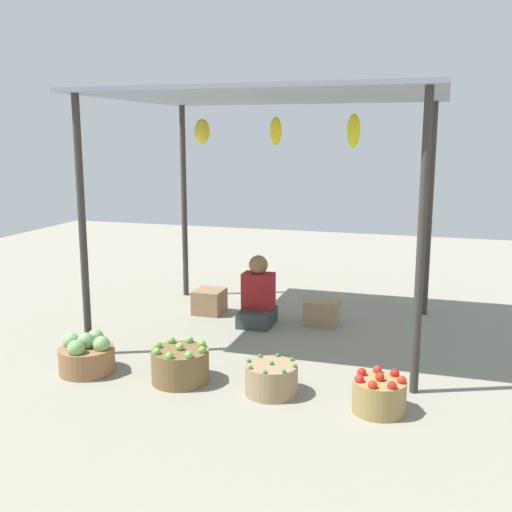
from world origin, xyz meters
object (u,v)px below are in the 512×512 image
at_px(basket_green_chilies, 271,379).
at_px(basket_red_tomatoes, 379,395).
at_px(wooden_crate_near_vendor, 322,312).
at_px(vendor_person, 258,298).
at_px(wooden_crate_stacked_rear, 209,301).
at_px(basket_green_apples, 180,365).
at_px(basket_cabbages, 87,356).

xyz_separation_m(basket_green_chilies, basket_red_tomatoes, (0.87, -0.08, 0.01)).
bearing_deg(wooden_crate_near_vendor, basket_red_tomatoes, -67.65).
bearing_deg(basket_red_tomatoes, vendor_person, 129.79).
distance_m(wooden_crate_near_vendor, wooden_crate_stacked_rear, 1.35).
bearing_deg(basket_green_apples, basket_red_tomatoes, -3.00).
bearing_deg(basket_cabbages, wooden_crate_near_vendor, 49.54).
distance_m(vendor_person, basket_red_tomatoes, 2.38).
xyz_separation_m(vendor_person, wooden_crate_stacked_rear, (-0.68, 0.25, -0.16)).
bearing_deg(wooden_crate_near_vendor, basket_green_chilies, -90.79).
bearing_deg(vendor_person, basket_cabbages, -120.21).
bearing_deg(basket_red_tomatoes, wooden_crate_near_vendor, 112.35).
relative_size(basket_red_tomatoes, wooden_crate_near_vendor, 1.09).
relative_size(vendor_person, wooden_crate_near_vendor, 2.10).
distance_m(vendor_person, wooden_crate_near_vendor, 0.73).
height_order(basket_cabbages, basket_green_apples, basket_cabbages).
xyz_separation_m(basket_cabbages, wooden_crate_near_vendor, (1.72, 2.02, -0.02)).
distance_m(vendor_person, basket_green_chilies, 1.88).
height_order(basket_green_chilies, wooden_crate_near_vendor, basket_green_chilies).
distance_m(vendor_person, basket_green_apples, 1.75).
distance_m(basket_green_apples, wooden_crate_near_vendor, 2.14).
distance_m(vendor_person, wooden_crate_stacked_rear, 0.74).
xyz_separation_m(basket_green_apples, wooden_crate_near_vendor, (0.84, 1.97, -0.02)).
bearing_deg(wooden_crate_near_vendor, basket_green_apples, -113.10).
relative_size(vendor_person, basket_green_apples, 1.59).
height_order(vendor_person, basket_green_apples, vendor_person).
xyz_separation_m(vendor_person, basket_green_apples, (-0.16, -1.74, -0.15)).
bearing_deg(basket_red_tomatoes, basket_green_apples, 177.00).
xyz_separation_m(vendor_person, basket_green_chilies, (0.65, -1.75, -0.17)).
xyz_separation_m(vendor_person, basket_red_tomatoes, (1.52, -1.83, -0.16)).
height_order(vendor_person, basket_red_tomatoes, vendor_person).
distance_m(basket_green_apples, basket_red_tomatoes, 1.69).
bearing_deg(wooden_crate_stacked_rear, vendor_person, -20.57).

